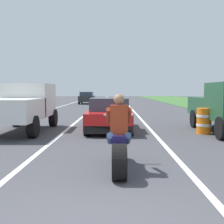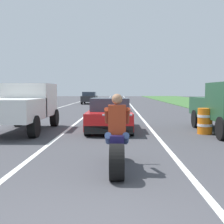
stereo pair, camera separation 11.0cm
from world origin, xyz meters
The scene contains 8 objects.
lane_stripe_left_solid centered at (-5.40, 20.00, 0.00)m, with size 0.14×120.00×0.01m, color white.
lane_stripe_right_solid centered at (1.80, 20.00, 0.00)m, with size 0.14×120.00×0.01m, color white.
lane_stripe_centre_dashed centered at (-1.80, 20.00, 0.00)m, with size 0.14×120.00×0.01m, color white.
motorcycle_with_rider centered at (0.35, 2.82, 0.59)m, with size 0.70×2.21×1.62m.
sports_car_red centered at (0.03, 9.12, 0.63)m, with size 1.84×4.30×1.37m.
pickup_truck_left_lane_white centered at (-3.50, 8.68, 1.11)m, with size 2.02×4.80×1.98m.
construction_barrel_nearest centered at (3.74, 8.11, 0.50)m, with size 0.58×0.58×1.00m.
distant_car_far_ahead centered at (-3.24, 33.02, 0.77)m, with size 1.80×4.00×1.50m.
Camera 1 is at (0.27, -3.12, 1.69)m, focal length 46.48 mm.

